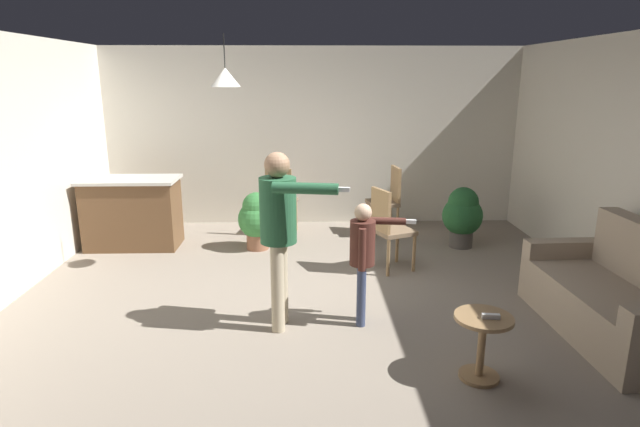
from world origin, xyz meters
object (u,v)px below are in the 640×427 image
Objects in this scene: couch_floral at (617,300)px; dining_chair_centre_back at (388,226)px; kitchen_counter at (133,213)px; person_adult at (280,222)px; person_child at (363,250)px; potted_plant_corner at (462,214)px; side_table_by_couch at (482,339)px; dining_chair_by_counter at (388,198)px; potted_plant_by_wall at (257,218)px; dining_chair_near_wall at (280,198)px; spare_remote_on_table at (491,316)px.

dining_chair_centre_back is (-1.79, 1.66, 0.21)m from couch_floral.
kitchen_counter is 3.25m from person_adult.
person_child reaches higher than potted_plant_corner.
dining_chair_centre_back is at bearing 98.63° from side_table_by_couch.
person_adult is 1.63× the size of dining_chair_by_counter.
potted_plant_by_wall is (-1.18, 2.22, -0.29)m from person_child.
spare_remote_on_table is at bearing -56.49° from dining_chair_near_wall.
kitchen_counter is at bearing 60.91° from couch_floral.
potted_plant_corner is at bearing 151.68° from person_child.
potted_plant_corner reaches higher than side_table_by_couch.
potted_plant_corner is at bearing -131.34° from dining_chair_by_counter.
potted_plant_by_wall is at bearing -104.42° from dining_chair_near_wall.
kitchen_counter is 2.42× the size of side_table_by_couch.
dining_chair_by_counter is at bearing 24.99° from couch_floral.
kitchen_counter is 2.04m from dining_chair_near_wall.
dining_chair_near_wall is at bearing -155.54° from person_child.
side_table_by_couch is at bearing -42.07° from kitchen_counter.
person_adult reaches higher than side_table_by_couch.
person_adult is 2.10× the size of potted_plant_by_wall.
person_adult is 0.81m from person_child.
kitchen_counter is 1.09× the size of person_child.
dining_chair_by_counter is 3.85m from spare_remote_on_table.
couch_floral is 1.57× the size of person_child.
spare_remote_on_table is (0.18, -3.84, -0.01)m from dining_chair_by_counter.
dining_chair_near_wall reaches higher than kitchen_counter.
potted_plant_by_wall is at bearing 52.10° from couch_floral.
dining_chair_by_counter is at bearing 147.90° from dining_chair_centre_back.
potted_plant_corner reaches higher than potted_plant_by_wall.
dining_chair_centre_back is (0.45, 1.38, -0.17)m from person_child.
person_adult reaches higher than couch_floral.
person_child is 2.75m from potted_plant_corner.
couch_floral is 1.45× the size of kitchen_counter.
person_child is (-2.24, 0.28, 0.39)m from couch_floral.
kitchen_counter is 3.46m from dining_chair_centre_back.
person_adult is 1.91m from spare_remote_on_table.
dining_chair_centre_back is at bearing -143.28° from potted_plant_corner.
person_child is at bearing 159.11° from dining_chair_by_counter.
couch_floral is 2.34× the size of potted_plant_by_wall.
dining_chair_by_counter is 1.00× the size of dining_chair_centre_back.
spare_remote_on_table reaches higher than side_table_by_couch.
kitchen_counter is 1.26× the size of dining_chair_centre_back.
dining_chair_centre_back is at bearing 163.92° from dining_chair_by_counter.
dining_chair_centre_back is (-0.35, 2.34, 0.22)m from side_table_by_couch.
potted_plant_by_wall is 3.80m from spare_remote_on_table.
potted_plant_corner is (1.59, 2.23, -0.26)m from person_child.
couch_floral is 1.83× the size of dining_chair_by_counter.
dining_chair_near_wall is (-0.14, 2.92, -0.47)m from person_adult.
person_child is 1.16× the size of dining_chair_centre_back.
kitchen_counter is at bearing 137.88° from spare_remote_on_table.
kitchen_counter is 1.52× the size of potted_plant_corner.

